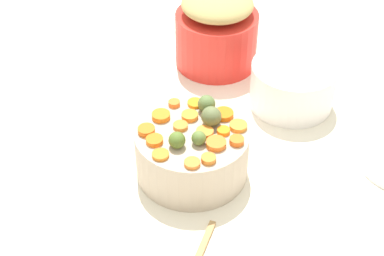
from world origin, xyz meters
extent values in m
cube|color=white|center=(0.00, 0.00, 0.01)|extent=(2.40, 2.40, 0.02)
cylinder|color=#C2AE97|center=(0.03, -0.03, 0.07)|extent=(0.23, 0.23, 0.11)
cylinder|color=red|center=(0.13, -0.43, 0.09)|extent=(0.21, 0.21, 0.14)
ellipsoid|color=tan|center=(0.13, -0.43, 0.19)|extent=(0.18, 0.18, 0.06)
cylinder|color=orange|center=(-0.03, -0.01, 0.14)|extent=(0.05, 0.05, 0.01)
cylinder|color=orange|center=(-0.05, -0.08, 0.13)|extent=(0.05, 0.05, 0.01)
cylinder|color=orange|center=(-0.01, 0.05, 0.13)|extent=(0.03, 0.03, 0.01)
cylinder|color=orange|center=(0.08, 0.02, 0.13)|extent=(0.05, 0.05, 0.01)
cylinder|color=orange|center=(0.00, -0.04, 0.13)|extent=(0.04, 0.04, 0.01)
cylinder|color=orange|center=(0.09, -0.10, 0.13)|extent=(0.03, 0.03, 0.01)
cylinder|color=orange|center=(0.10, -0.05, 0.14)|extent=(0.05, 0.05, 0.01)
cylinder|color=orange|center=(-0.03, -0.06, 0.13)|extent=(0.03, 0.03, 0.01)
cylinder|color=orange|center=(-0.01, -0.10, 0.13)|extent=(0.06, 0.06, 0.01)
cylinder|color=orange|center=(-0.07, -0.04, 0.14)|extent=(0.04, 0.04, 0.01)
cylinder|color=orange|center=(0.05, -0.04, 0.13)|extent=(0.04, 0.04, 0.01)
cylinder|color=orange|center=(0.06, -0.12, 0.13)|extent=(0.04, 0.04, 0.01)
cylinder|color=orange|center=(0.05, 0.06, 0.13)|extent=(0.05, 0.05, 0.01)
cylinder|color=orange|center=(-0.04, 0.03, 0.13)|extent=(0.04, 0.04, 0.01)
cylinder|color=orange|center=(0.05, -0.07, 0.13)|extent=(0.05, 0.05, 0.01)
cylinder|color=orange|center=(0.11, 0.01, 0.14)|extent=(0.05, 0.05, 0.01)
sphere|color=#536E29|center=(0.03, 0.02, 0.15)|extent=(0.03, 0.03, 0.03)
sphere|color=#5A723D|center=(0.03, -0.11, 0.15)|extent=(0.04, 0.04, 0.04)
sphere|color=#5D7837|center=(0.00, -0.01, 0.14)|extent=(0.03, 0.03, 0.03)
sphere|color=#606C41|center=(0.00, -0.07, 0.15)|extent=(0.04, 0.04, 0.04)
cylinder|color=white|center=(-0.10, -0.34, 0.07)|extent=(0.20, 0.20, 0.11)
camera|label=1|loc=(-0.32, 0.76, 0.88)|focal=53.91mm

